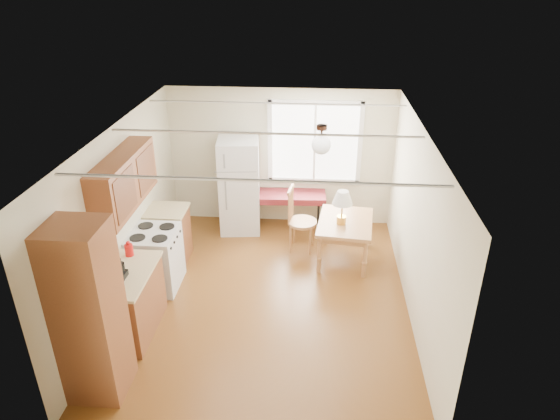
# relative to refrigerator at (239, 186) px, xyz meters

# --- Properties ---
(room_shell) EXTENTS (4.60, 5.60, 2.62)m
(room_shell) POSITION_rel_refrigerator_xyz_m (0.70, -2.10, 0.40)
(room_shell) COLOR #502C10
(room_shell) RESTS_ON ground
(kitchen_run) EXTENTS (0.65, 3.40, 2.20)m
(kitchen_run) POSITION_rel_refrigerator_xyz_m (-1.01, -2.73, -0.01)
(kitchen_run) COLOR brown
(kitchen_run) RESTS_ON ground
(window_unit) EXTENTS (1.64, 0.05, 1.51)m
(window_unit) POSITION_rel_refrigerator_xyz_m (1.30, 0.38, 0.70)
(window_unit) COLOR white
(window_unit) RESTS_ON room_shell
(pendant_light) EXTENTS (0.26, 0.26, 0.40)m
(pendant_light) POSITION_rel_refrigerator_xyz_m (1.40, -1.70, 1.39)
(pendant_light) COLOR #321D16
(pendant_light) RESTS_ON room_shell
(refrigerator) EXTENTS (0.77, 0.77, 1.70)m
(refrigerator) POSITION_rel_refrigerator_xyz_m (0.00, 0.00, 0.00)
(refrigerator) COLOR silver
(refrigerator) RESTS_ON ground
(bench) EXTENTS (1.47, 0.60, 0.67)m
(bench) POSITION_rel_refrigerator_xyz_m (0.80, 0.12, -0.25)
(bench) COLOR #5A151A
(bench) RESTS_ON ground
(dining_table) EXTENTS (0.95, 1.20, 0.70)m
(dining_table) POSITION_rel_refrigerator_xyz_m (1.84, -0.92, -0.25)
(dining_table) COLOR #9E693C
(dining_table) RESTS_ON ground
(chair) EXTENTS (0.50, 0.50, 1.11)m
(chair) POSITION_rel_refrigerator_xyz_m (1.04, -0.63, -0.21)
(chair) COLOR #9E693C
(chair) RESTS_ON ground
(table_lamp) EXTENTS (0.32, 0.32, 0.56)m
(table_lamp) POSITION_rel_refrigerator_xyz_m (1.77, -1.01, 0.25)
(table_lamp) COLOR #B38E39
(table_lamp) RESTS_ON dining_table
(coffee_maker) EXTENTS (0.16, 0.22, 0.32)m
(coffee_maker) POSITION_rel_refrigerator_xyz_m (-1.02, -3.08, 0.17)
(coffee_maker) COLOR black
(coffee_maker) RESTS_ON kitchen_run
(kettle) EXTENTS (0.11, 0.11, 0.22)m
(kettle) POSITION_rel_refrigerator_xyz_m (-1.08, -2.53, 0.14)
(kettle) COLOR red
(kettle) RESTS_ON kitchen_run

